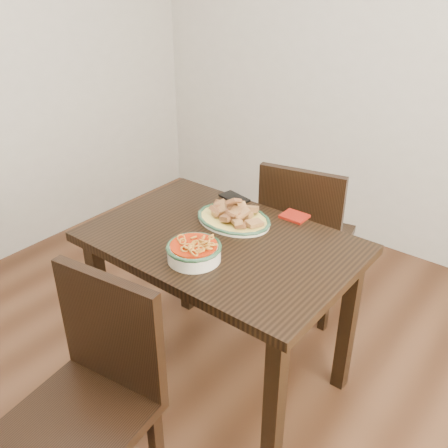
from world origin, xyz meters
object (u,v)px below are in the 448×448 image
Objects in this scene: fish_plate at (234,212)px; noodle_bowl at (194,250)px; chair_far at (304,233)px; smartphone at (234,198)px; dining_table at (221,262)px; chair_near at (94,388)px.

fish_plate is 1.58× the size of noodle_bowl.
chair_far is 0.46m from smartphone.
chair_far reaches higher than smartphone.
chair_far is 0.58m from fish_plate.
dining_table is 5.10× the size of noodle_bowl.
chair_near is at bearing -85.56° from fish_plate.
chair_far is at bearing 81.36° from chair_near.
chair_near is (0.02, -0.70, -0.14)m from dining_table.
chair_near reaches higher than dining_table.
dining_table is 0.66m from chair_far.
chair_far is (0.03, 0.64, -0.14)m from dining_table.
chair_far is 0.88m from noodle_bowl.
chair_far is 1.00× the size of chair_near.
dining_table is at bearing -71.71° from fish_plate.
noodle_bowl is at bearing 81.98° from chair_near.
noodle_bowl is at bearing -57.07° from smartphone.
chair_near is (-0.02, -1.35, 0.00)m from chair_far.
smartphone is (-0.20, 0.52, -0.04)m from noodle_bowl.
chair_near is 0.59m from noodle_bowl.
dining_table is 0.72m from chair_near.
dining_table is 0.24m from noodle_bowl.
noodle_bowl reaches higher than smartphone.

